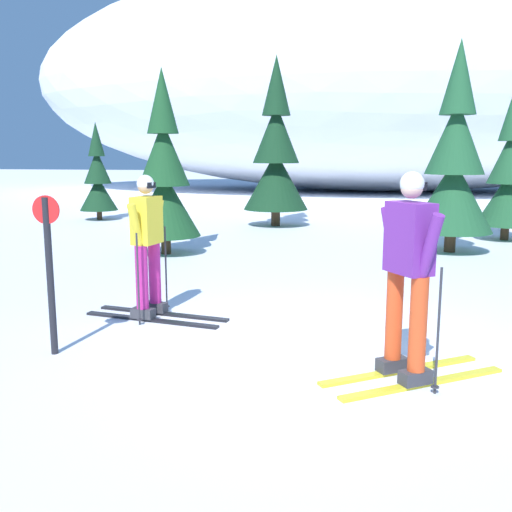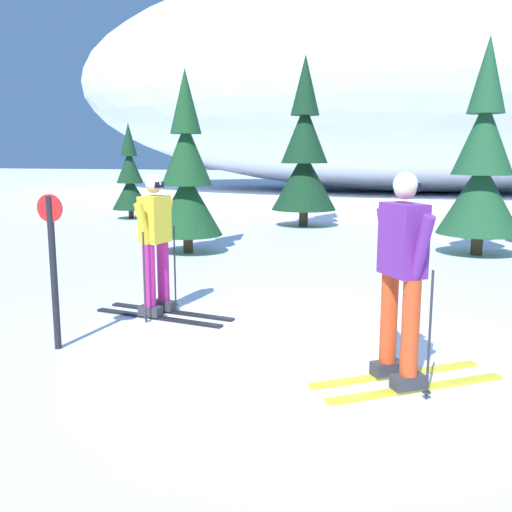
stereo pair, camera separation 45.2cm
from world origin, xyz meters
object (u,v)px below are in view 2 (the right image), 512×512
pine_tree_far_left (130,179)px  pine_tree_center_left (304,156)px  pine_tree_center (482,166)px  skier_yellow_jacket (156,244)px  pine_tree_left (187,178)px  trail_marker_post (53,263)px  skier_purple_jacket (402,276)px

pine_tree_far_left → pine_tree_center_left: (5.48, -0.53, 0.70)m
pine_tree_center → skier_yellow_jacket: bearing=-127.8°
pine_tree_center_left → pine_tree_left: bearing=-107.4°
trail_marker_post → pine_tree_center_left: bearing=86.0°
skier_yellow_jacket → pine_tree_center_left: (0.25, 9.33, 1.02)m
skier_purple_jacket → pine_tree_center: 7.37m
skier_purple_jacket → skier_yellow_jacket: bearing=152.5°
pine_tree_center → trail_marker_post: bearing=-124.5°
skier_yellow_jacket → pine_tree_left: pine_tree_left is taller
pine_tree_center_left → skier_purple_jacket: bearing=-76.1°
skier_yellow_jacket → pine_tree_left: 4.65m
pine_tree_far_left → pine_tree_center: (9.60, -4.21, 0.54)m
skier_purple_jacket → trail_marker_post: 3.44m
pine_tree_center_left → trail_marker_post: size_ratio=2.86×
pine_tree_center_left → pine_tree_center: pine_tree_center_left is taller
pine_tree_left → trail_marker_post: (0.79, -5.86, -0.61)m
skier_purple_jacket → pine_tree_center: bearing=78.7°
skier_purple_jacket → trail_marker_post: skier_purple_jacket is taller
pine_tree_left → pine_tree_far_left: bearing=126.0°
skier_purple_jacket → pine_tree_left: size_ratio=0.51×
pine_tree_left → trail_marker_post: size_ratio=2.26×
pine_tree_left → skier_yellow_jacket: bearing=-73.8°
skier_yellow_jacket → pine_tree_left: size_ratio=0.50×
trail_marker_post → pine_tree_center: bearing=55.5°
trail_marker_post → pine_tree_far_left: bearing=112.7°
skier_yellow_jacket → skier_purple_jacket: (2.95, -1.54, 0.08)m
pine_tree_center_left → pine_tree_center: bearing=-41.7°
skier_yellow_jacket → pine_tree_center: bearing=52.2°
skier_purple_jacket → pine_tree_center_left: 11.23m
skier_yellow_jacket → pine_tree_far_left: (-5.22, 9.86, 0.32)m
skier_yellow_jacket → trail_marker_post: bearing=-109.0°
trail_marker_post → skier_purple_jacket: bearing=-1.7°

